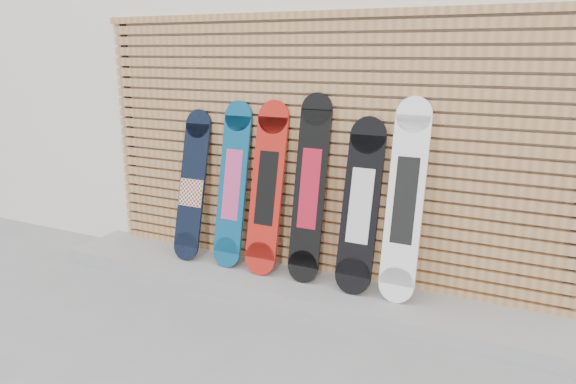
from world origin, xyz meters
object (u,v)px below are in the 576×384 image
Objects in this scene: snowboard_2 at (267,188)px; snowboard_5 at (405,201)px; snowboard_1 at (233,185)px; snowboard_0 at (192,186)px; snowboard_3 at (310,189)px; snowboard_4 at (361,206)px.

snowboard_2 is 0.95× the size of snowboard_5.
snowboard_2 reaches higher than snowboard_1.
snowboard_1 is at bearing 2.06° from snowboard_0.
snowboard_5 is (1.55, -0.01, 0.05)m from snowboard_1.
snowboard_5 is at bearing -0.26° from snowboard_1.
snowboard_2 reaches higher than snowboard_0.
snowboard_2 is at bearing -178.19° from snowboard_3.
snowboard_2 is 0.85m from snowboard_4.
snowboard_0 is 1.98m from snowboard_5.
snowboard_4 is (1.20, -0.01, -0.04)m from snowboard_1.
snowboard_4 is at bearing 0.07° from snowboard_0.
snowboard_5 is at bearing 1.05° from snowboard_4.
snowboard_5 is (1.97, 0.01, 0.10)m from snowboard_0.
snowboard_5 is at bearing 0.25° from snowboard_0.
snowboard_4 is (0.84, -0.00, -0.05)m from snowboard_2.
snowboard_5 reaches higher than snowboard_2.
snowboard_0 is at bearing -177.94° from snowboard_1.
snowboard_3 is 1.00× the size of snowboard_5.
snowboard_0 is 0.98× the size of snowboard_4.
snowboard_3 and snowboard_5 have the same top height.
snowboard_3 is at bearing 1.81° from snowboard_2.
snowboard_2 is at bearing 0.45° from snowboard_0.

